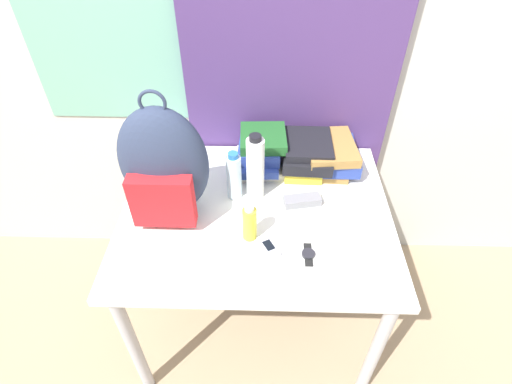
# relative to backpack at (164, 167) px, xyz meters

# --- Properties ---
(wall_back) EXTENTS (6.00, 0.06, 2.50)m
(wall_back) POSITION_rel_backpack_xyz_m (0.33, 0.53, 0.25)
(wall_back) COLOR beige
(wall_back) RESTS_ON ground_plane
(curtain_blue) EXTENTS (0.92, 0.04, 2.50)m
(curtain_blue) POSITION_rel_backpack_xyz_m (0.47, 0.48, 0.25)
(curtain_blue) COLOR #4C336B
(curtain_blue) RESTS_ON ground_plane
(desk) EXTENTS (1.08, 0.88, 0.77)m
(desk) POSITION_rel_backpack_xyz_m (0.34, 0.01, -0.32)
(desk) COLOR silver
(desk) RESTS_ON ground_plane
(backpack) EXTENTS (0.33, 0.22, 0.53)m
(backpack) POSITION_rel_backpack_xyz_m (0.00, 0.00, 0.00)
(backpack) COLOR #2D3851
(backpack) RESTS_ON desk
(book_stack_left) EXTENTS (0.23, 0.28, 0.17)m
(book_stack_left) POSITION_rel_backpack_xyz_m (0.35, 0.30, -0.14)
(book_stack_left) COLOR silver
(book_stack_left) RESTS_ON desk
(book_stack_center) EXTENTS (0.22, 0.28, 0.15)m
(book_stack_center) POSITION_rel_backpack_xyz_m (0.55, 0.29, -0.15)
(book_stack_center) COLOR yellow
(book_stack_center) RESTS_ON desk
(book_stack_right) EXTENTS (0.24, 0.29, 0.13)m
(book_stack_right) POSITION_rel_backpack_xyz_m (0.66, 0.30, -0.15)
(book_stack_right) COLOR olive
(book_stack_right) RESTS_ON desk
(water_bottle) EXTENTS (0.06, 0.06, 0.22)m
(water_bottle) POSITION_rel_backpack_xyz_m (0.25, 0.10, -0.12)
(water_bottle) COLOR silver
(water_bottle) RESTS_ON desk
(sports_bottle) EXTENTS (0.07, 0.07, 0.30)m
(sports_bottle) POSITION_rel_backpack_xyz_m (0.33, 0.11, -0.08)
(sports_bottle) COLOR white
(sports_bottle) RESTS_ON desk
(sunscreen_bottle) EXTENTS (0.05, 0.05, 0.16)m
(sunscreen_bottle) POSITION_rel_backpack_xyz_m (0.32, -0.13, -0.15)
(sunscreen_bottle) COLOR yellow
(sunscreen_bottle) RESTS_ON desk
(cell_phone) EXTENTS (0.09, 0.12, 0.02)m
(cell_phone) POSITION_rel_backpack_xyz_m (0.39, -0.19, -0.22)
(cell_phone) COLOR #B7BCC6
(cell_phone) RESTS_ON desk
(sunglasses_case) EXTENTS (0.16, 0.08, 0.04)m
(sunglasses_case) POSITION_rel_backpack_xyz_m (0.53, 0.05, -0.21)
(sunglasses_case) COLOR gray
(sunglasses_case) RESTS_ON desk
(wristwatch) EXTENTS (0.05, 0.11, 0.01)m
(wristwatch) POSITION_rel_backpack_xyz_m (0.53, -0.21, -0.22)
(wristwatch) COLOR black
(wristwatch) RESTS_ON desk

